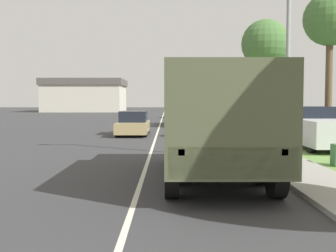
% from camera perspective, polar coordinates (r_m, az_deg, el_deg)
% --- Properties ---
extents(ground_plane, '(180.00, 180.00, 0.00)m').
position_cam_1_polar(ground_plane, '(41.20, -1.25, 0.54)').
color(ground_plane, '#38383A').
extents(lane_centre_stripe, '(0.12, 120.00, 0.00)m').
position_cam_1_polar(lane_centre_stripe, '(41.20, -1.25, 0.55)').
color(lane_centre_stripe, silver).
rests_on(lane_centre_stripe, ground).
extents(sidewalk_right, '(1.80, 120.00, 0.12)m').
position_cam_1_polar(sidewalk_right, '(41.36, 4.99, 0.63)').
color(sidewalk_right, '#9E9B93').
rests_on(sidewalk_right, ground).
extents(grass_strip_right, '(7.00, 120.00, 0.02)m').
position_cam_1_polar(grass_strip_right, '(42.00, 10.98, 0.55)').
color(grass_strip_right, '#6B9347').
rests_on(grass_strip_right, ground).
extents(military_truck, '(2.54, 7.04, 2.89)m').
position_cam_1_polar(military_truck, '(11.13, 5.92, 1.01)').
color(military_truck, '#545B3D').
rests_on(military_truck, ground).
extents(car_nearest_ahead, '(1.81, 4.85, 1.46)m').
position_cam_1_polar(car_nearest_ahead, '(25.84, -5.00, 0.26)').
color(car_nearest_ahead, tan).
rests_on(car_nearest_ahead, ground).
extents(car_second_ahead, '(1.94, 4.88, 1.66)m').
position_cam_1_polar(car_second_ahead, '(37.11, 0.89, 1.37)').
color(car_second_ahead, '#B7BABF').
rests_on(car_second_ahead, ground).
extents(car_third_ahead, '(1.82, 4.12, 1.37)m').
position_cam_1_polar(car_third_ahead, '(51.13, 0.97, 1.82)').
color(car_third_ahead, navy).
rests_on(car_third_ahead, ground).
extents(pickup_truck, '(2.06, 5.15, 1.81)m').
position_cam_1_polar(pickup_truck, '(19.67, 19.31, -0.28)').
color(pickup_truck, silver).
rests_on(pickup_truck, grass_strip_right).
extents(lamp_post, '(1.69, 0.24, 8.03)m').
position_cam_1_polar(lamp_post, '(15.07, 15.02, 13.77)').
color(lamp_post, gray).
rests_on(lamp_post, sidewalk_right).
extents(tree_mid_right, '(2.54, 2.54, 7.22)m').
position_cam_1_polar(tree_mid_right, '(21.96, 20.83, 13.10)').
color(tree_mid_right, brown).
rests_on(tree_mid_right, grass_strip_right).
extents(tree_far_right, '(3.38, 3.38, 7.76)m').
position_cam_1_polar(tree_far_right, '(30.85, 12.78, 10.74)').
color(tree_far_right, '#4C3D2D').
rests_on(tree_far_right, grass_strip_right).
extents(building_distant, '(14.82, 12.37, 6.09)m').
position_cam_1_polar(building_distant, '(81.62, -11.39, 4.09)').
color(building_distant, beige).
rests_on(building_distant, ground).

